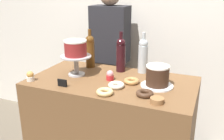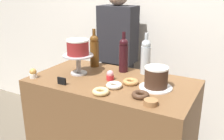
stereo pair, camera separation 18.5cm
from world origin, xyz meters
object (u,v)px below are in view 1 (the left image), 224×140
at_px(cupcake_caramel, 30,76).
at_px(white_layer_cake, 76,48).
at_px(wine_bottle_clear, 143,55).
at_px(donut_maple, 131,81).
at_px(chocolate_round_cake, 157,75).
at_px(barista_figure, 110,62).
at_px(wine_bottle_dark_red, 121,54).
at_px(price_sign_chalkboard, 62,83).
at_px(cake_stand_pedestal, 76,62).
at_px(cookie_stack, 157,100).
at_px(wine_bottle_amber, 90,51).
at_px(donut_sugar, 116,85).
at_px(donut_chocolate, 145,93).
at_px(donut_glazed, 105,92).
at_px(cupcake_strawberry, 110,75).

bearing_deg(cupcake_caramel, white_layer_cake, 44.33).
bearing_deg(wine_bottle_clear, donut_maple, -91.43).
distance_m(chocolate_round_cake, barista_figure, 0.92).
distance_m(white_layer_cake, wine_bottle_dark_red, 0.37).
bearing_deg(price_sign_chalkboard, wine_bottle_dark_red, 60.93).
height_order(cupcake_caramel, donut_maple, cupcake_caramel).
height_order(cake_stand_pedestal, cookie_stack, cake_stand_pedestal).
bearing_deg(wine_bottle_amber, donut_sugar, -42.32).
xyz_separation_m(cupcake_caramel, donut_sugar, (0.63, 0.12, -0.02)).
bearing_deg(price_sign_chalkboard, donut_maple, 29.93).
bearing_deg(wine_bottle_amber, wine_bottle_clear, 4.40).
relative_size(wine_bottle_clear, price_sign_chalkboard, 4.65).
bearing_deg(cake_stand_pedestal, cookie_stack, -19.94).
distance_m(cupcake_caramel, price_sign_chalkboard, 0.28).
xyz_separation_m(cake_stand_pedestal, cookie_stack, (0.70, -0.25, -0.09)).
relative_size(donut_maple, barista_figure, 0.07).
height_order(wine_bottle_amber, donut_chocolate, wine_bottle_amber).
relative_size(donut_chocolate, barista_figure, 0.07).
bearing_deg(cake_stand_pedestal, wine_bottle_dark_red, 37.11).
bearing_deg(wine_bottle_clear, price_sign_chalkboard, -130.53).
bearing_deg(donut_chocolate, wine_bottle_clear, 107.93).
xyz_separation_m(chocolate_round_cake, wine_bottle_clear, (-0.18, 0.25, 0.06)).
height_order(cake_stand_pedestal, cupcake_caramel, cake_stand_pedestal).
bearing_deg(price_sign_chalkboard, wine_bottle_amber, 92.60).
distance_m(donut_glazed, donut_maple, 0.27).
height_order(cake_stand_pedestal, donut_glazed, cake_stand_pedestal).
distance_m(wine_bottle_dark_red, barista_figure, 0.57).
distance_m(wine_bottle_clear, donut_sugar, 0.40).
bearing_deg(white_layer_cake, donut_maple, -0.53).
bearing_deg(wine_bottle_amber, cupcake_caramel, -118.87).
xyz_separation_m(chocolate_round_cake, cupcake_caramel, (-0.88, -0.25, -0.05)).
bearing_deg(donut_chocolate, barista_figure, 125.41).
distance_m(chocolate_round_cake, donut_maple, 0.19).
bearing_deg(chocolate_round_cake, white_layer_cake, -179.38).
distance_m(wine_bottle_clear, cookie_stack, 0.57).
bearing_deg(wine_bottle_dark_red, chocolate_round_cake, -30.96).
height_order(wine_bottle_clear, donut_chocolate, wine_bottle_clear).
xyz_separation_m(cake_stand_pedestal, donut_glazed, (0.35, -0.26, -0.09)).
bearing_deg(donut_maple, chocolate_round_cake, 3.43).
relative_size(cupcake_strawberry, price_sign_chalkboard, 1.06).
relative_size(white_layer_cake, donut_sugar, 1.54).
bearing_deg(cupcake_caramel, wine_bottle_dark_red, 40.68).
height_order(cupcake_strawberry, cookie_stack, cupcake_strawberry).
bearing_deg(chocolate_round_cake, donut_glazed, -136.87).
height_order(price_sign_chalkboard, barista_figure, barista_figure).
height_order(wine_bottle_amber, wine_bottle_dark_red, same).
height_order(white_layer_cake, wine_bottle_clear, wine_bottle_clear).
xyz_separation_m(cupcake_caramel, price_sign_chalkboard, (0.28, -0.00, -0.01)).
bearing_deg(cake_stand_pedestal, white_layer_cake, -0.90).
relative_size(donut_maple, cookie_stack, 1.33).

